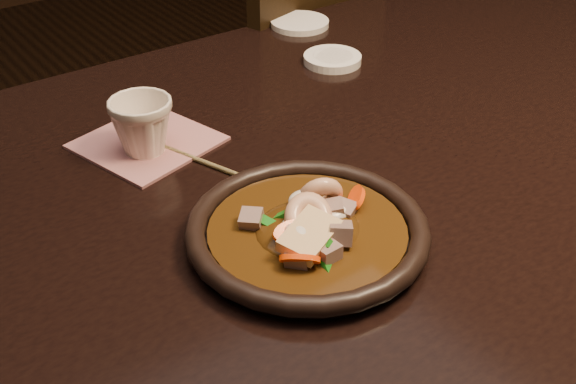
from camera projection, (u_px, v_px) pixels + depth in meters
table at (357, 191)px, 1.02m from camera, size 1.60×0.90×0.75m
chair at (276, 84)px, 1.65m from camera, size 0.56×0.56×0.96m
plate at (307, 232)px, 0.79m from camera, size 0.27×0.27×0.03m
stirfry at (309, 227)px, 0.79m from camera, size 0.17×0.14×0.06m
soy_dish at (332, 59)px, 1.19m from camera, size 0.10×0.10×0.01m
saucer_right at (300, 23)px, 1.33m from camera, size 0.11×0.11×0.01m
tea_cup at (142, 125)px, 0.93m from camera, size 0.10×0.09×0.08m
chopsticks at (198, 160)px, 0.93m from camera, size 0.08×0.21×0.01m
napkin at (148, 142)px, 0.97m from camera, size 0.19×0.19×0.00m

